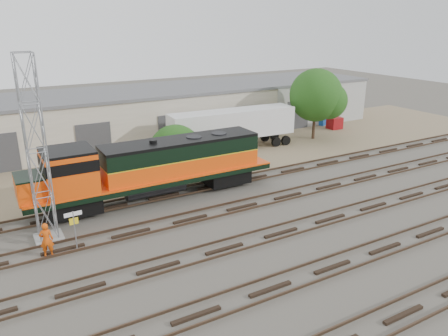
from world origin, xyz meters
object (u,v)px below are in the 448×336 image
locomotive (150,167)px  signal_tower (37,155)px  worker (46,240)px  semi_trailer (235,125)px

locomotive → signal_tower: (-7.52, -2.65, 2.79)m
worker → semi_trailer: 23.82m
worker → semi_trailer: semi_trailer is taller
locomotive → signal_tower: 8.45m
locomotive → semi_trailer: size_ratio=1.38×
locomotive → signal_tower: bearing=-160.6°
signal_tower → worker: (-0.35, -2.07, -4.27)m
signal_tower → semi_trailer: 22.58m
locomotive → signal_tower: signal_tower is taller
signal_tower → semi_trailer: bearing=29.1°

